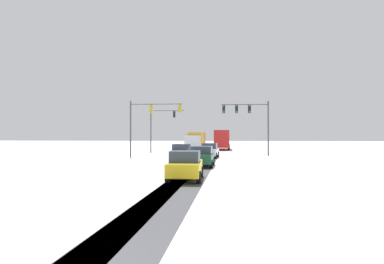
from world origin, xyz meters
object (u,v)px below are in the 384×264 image
at_px(car_white_lead, 210,150).
at_px(box_truck_delivery, 196,141).
at_px(traffic_signal_near_left, 149,117).
at_px(car_yellow_cab_fourth, 185,165).
at_px(traffic_signal_far_left, 160,123).
at_px(traffic_signal_near_right, 249,116).
at_px(bus_oncoming, 222,138).
at_px(car_grey_second, 182,152).
at_px(car_dark_green_third, 202,156).

distance_m(car_white_lead, box_truck_delivery, 13.94).
xyz_separation_m(traffic_signal_near_left, car_white_lead, (7.10, -0.58, -3.83)).
distance_m(car_yellow_cab_fourth, box_truck_delivery, 32.57).
relative_size(traffic_signal_far_left, car_white_lead, 1.55).
xyz_separation_m(traffic_signal_near_left, box_truck_delivery, (4.13, 13.02, -3.01)).
xyz_separation_m(traffic_signal_near_right, car_yellow_cab_fourth, (-4.71, -21.19, -3.96)).
height_order(traffic_signal_near_right, bus_oncoming, traffic_signal_near_right).
bearing_deg(bus_oncoming, car_grey_second, -97.36).
xyz_separation_m(traffic_signal_far_left, bus_oncoming, (8.74, 11.91, -2.37)).
xyz_separation_m(car_dark_green_third, bus_oncoming, (0.80, 33.20, 1.18)).
distance_m(traffic_signal_far_left, box_truck_delivery, 6.38).
bearing_deg(traffic_signal_near_left, car_white_lead, -4.63).
bearing_deg(car_grey_second, bus_oncoming, 82.64).
distance_m(traffic_signal_far_left, car_yellow_cab_fourth, 30.65).
bearing_deg(bus_oncoming, traffic_signal_near_left, -109.88).
bearing_deg(car_grey_second, traffic_signal_near_right, 41.52).
relative_size(traffic_signal_far_left, box_truck_delivery, 0.87).
relative_size(car_dark_green_third, box_truck_delivery, 0.55).
distance_m(car_grey_second, car_dark_green_third, 7.24).
relative_size(car_grey_second, car_yellow_cab_fourth, 1.00).
distance_m(car_dark_green_third, car_yellow_cab_fourth, 8.17).
xyz_separation_m(traffic_signal_near_right, car_dark_green_third, (-4.47, -13.02, -3.96)).
distance_m(car_white_lead, car_yellow_cab_fourth, 18.85).
height_order(car_yellow_cab_fourth, bus_oncoming, bus_oncoming).
relative_size(traffic_signal_far_left, car_grey_second, 1.56).
height_order(traffic_signal_far_left, car_white_lead, traffic_signal_far_left).
xyz_separation_m(traffic_signal_near_left, car_grey_second, (4.52, -4.50, -3.83)).
height_order(traffic_signal_near_right, box_truck_delivery, traffic_signal_near_right).
bearing_deg(traffic_signal_near_right, car_white_lead, -152.45).
bearing_deg(car_yellow_cab_fourth, car_grey_second, 99.06).
distance_m(traffic_signal_near_left, car_dark_green_third, 13.86).
xyz_separation_m(traffic_signal_near_left, bus_oncoming, (7.94, 21.95, -2.66)).
xyz_separation_m(car_grey_second, box_truck_delivery, (-0.39, 17.52, 0.82)).
relative_size(car_grey_second, car_dark_green_third, 1.01).
height_order(car_dark_green_third, bus_oncoming, bus_oncoming).
bearing_deg(car_yellow_cab_fourth, traffic_signal_far_left, 104.65).
xyz_separation_m(car_white_lead, bus_oncoming, (0.83, 22.52, 1.18)).
distance_m(traffic_signal_far_left, bus_oncoming, 14.96).
bearing_deg(traffic_signal_near_left, box_truck_delivery, 72.41).
distance_m(traffic_signal_near_right, car_white_lead, 6.44).
relative_size(traffic_signal_near_left, box_truck_delivery, 0.87).
height_order(traffic_signal_near_right, car_yellow_cab_fourth, traffic_signal_near_right).
bearing_deg(traffic_signal_near_right, traffic_signal_far_left, 146.33).
height_order(car_white_lead, box_truck_delivery, box_truck_delivery).
bearing_deg(traffic_signal_near_left, car_grey_second, -44.89).
relative_size(bus_oncoming, box_truck_delivery, 1.47).
xyz_separation_m(traffic_signal_near_right, traffic_signal_near_left, (-11.60, -1.77, -0.13)).
xyz_separation_m(traffic_signal_far_left, traffic_signal_near_right, (12.41, -8.27, 0.42)).
xyz_separation_m(car_dark_green_third, box_truck_delivery, (-3.01, 24.27, 0.82)).
xyz_separation_m(car_white_lead, car_dark_green_third, (0.03, -10.68, 0.00)).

